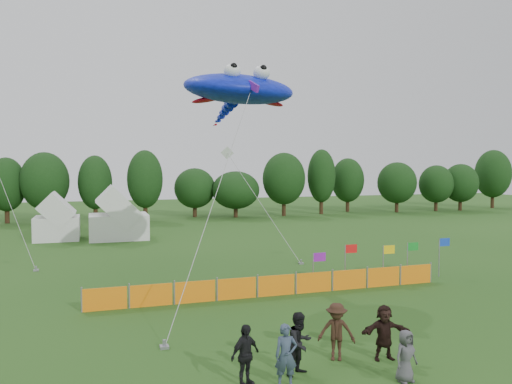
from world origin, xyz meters
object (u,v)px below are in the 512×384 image
object	(u,v)px
stingray_kite	(238,91)
spectator_f	(384,332)
barrier_fence	(276,285)
tent_right	(119,218)
tent_left	(57,220)
spectator_b	(300,343)
spectator_a	(286,355)
spectator_e	(406,356)
spectator_c	(336,332)
spectator_d	(245,355)

from	to	relation	value
stingray_kite	spectator_f	bearing A→B (deg)	-83.56
barrier_fence	spectator_f	bearing A→B (deg)	-86.34
tent_right	stingray_kite	world-z (taller)	stingray_kite
tent_right	tent_left	bearing A→B (deg)	167.14
spectator_b	tent_right	bearing A→B (deg)	72.02
spectator_a	spectator_b	xyz separation A→B (m)	(0.70, 0.63, 0.05)
tent_left	tent_right	xyz separation A→B (m)	(5.04, -1.15, 0.12)
tent_left	spectator_e	world-z (taller)	tent_left
spectator_e	spectator_f	distance (m)	1.70
tent_left	spectator_e	bearing A→B (deg)	-70.87
tent_left	spectator_e	xyz separation A→B (m)	(11.60, -33.44, -0.88)
tent_right	barrier_fence	distance (m)	22.95
tent_right	spectator_a	world-z (taller)	tent_right
spectator_e	spectator_f	world-z (taller)	spectator_f
spectator_b	spectator_a	bearing A→B (deg)	-163.05
spectator_f	spectator_e	bearing A→B (deg)	-92.35
spectator_c	tent_left	bearing A→B (deg)	136.65
tent_left	stingray_kite	size ratio (longest dim) A/B	0.22
tent_left	spectator_d	xyz separation A→B (m)	(7.07, -32.23, -0.76)
spectator_d	spectator_f	bearing A→B (deg)	-21.87
spectator_f	stingray_kite	size ratio (longest dim) A/B	0.11
tent_right	spectator_c	world-z (taller)	tent_right
tent_left	spectator_e	size ratio (longest dim) A/B	2.41
spectator_b	tent_left	bearing A→B (deg)	80.43
spectator_d	stingray_kite	xyz separation A→B (m)	(3.48, 12.78, 9.49)
barrier_fence	spectator_d	bearing A→B (deg)	-115.50
spectator_d	spectator_e	size ratio (longest dim) A/B	1.16
spectator_b	spectator_d	bearing A→B (deg)	162.25
tent_left	spectator_d	size ratio (longest dim) A/B	2.08
tent_right	spectator_a	xyz separation A→B (m)	(3.13, -31.48, -0.88)
spectator_d	stingray_kite	world-z (taller)	stingray_kite
barrier_fence	spectator_b	bearing A→B (deg)	-105.94
barrier_fence	spectator_f	world-z (taller)	spectator_f
spectator_b	spectator_e	xyz separation A→B (m)	(2.74, -1.45, -0.18)
spectator_b	spectator_d	world-z (taller)	spectator_b
spectator_d	spectator_f	world-z (taller)	spectator_f
tent_left	spectator_c	size ratio (longest dim) A/B	1.97
tent_right	spectator_b	size ratio (longest dim) A/B	2.61
tent_right	stingray_kite	size ratio (longest dim) A/B	0.29
tent_right	barrier_fence	size ratio (longest dim) A/B	0.28
barrier_fence	spectator_e	xyz separation A→B (m)	(0.21, -10.28, 0.27)
tent_left	spectator_c	xyz separation A→B (m)	(10.44, -31.33, -0.71)
spectator_d	tent_left	bearing A→B (deg)	75.34
tent_left	spectator_f	bearing A→B (deg)	-69.41
spectator_a	stingray_kite	distance (m)	16.41
spectator_c	stingray_kite	bearing A→B (deg)	117.70
spectator_e	barrier_fence	bearing A→B (deg)	80.92
tent_left	spectator_b	size ratio (longest dim) A/B	1.95
spectator_c	spectator_e	distance (m)	2.42
stingray_kite	spectator_c	bearing A→B (deg)	-90.52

